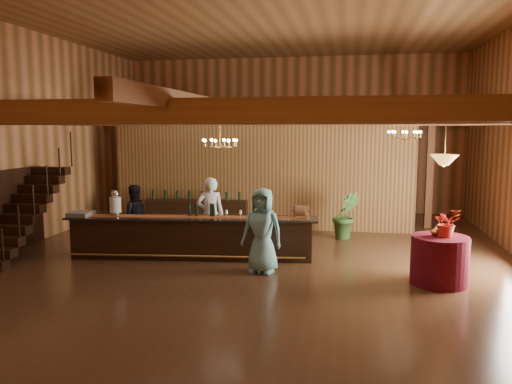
% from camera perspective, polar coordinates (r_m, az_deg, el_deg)
% --- Properties ---
extents(floor, '(14.00, 14.00, 0.00)m').
position_cam_1_polar(floor, '(11.68, -0.26, -7.52)').
color(floor, '#462B19').
rests_on(floor, ground).
extents(ceiling, '(14.00, 14.00, 0.00)m').
position_cam_1_polar(ceiling, '(11.57, -0.28, 19.84)').
color(ceiling, '#97663A').
rests_on(ceiling, wall_back).
extents(wall_back, '(12.00, 0.10, 5.50)m').
position_cam_1_polar(wall_back, '(18.22, 3.95, 6.55)').
color(wall_back, '#C57A50').
rests_on(wall_back, floor).
extents(wall_front, '(12.00, 0.10, 5.50)m').
position_cam_1_polar(wall_front, '(4.62, -17.06, 3.93)').
color(wall_front, '#C57A50').
rests_on(wall_front, floor).
extents(wall_left, '(0.10, 14.00, 5.50)m').
position_cam_1_polar(wall_left, '(13.76, -25.74, 5.59)').
color(wall_left, '#C57A50').
rests_on(wall_left, floor).
extents(beam_grid, '(11.90, 13.90, 0.39)m').
position_cam_1_polar(beam_grid, '(11.79, 0.20, 8.52)').
color(beam_grid, '#9C5D33').
rests_on(beam_grid, wall_left).
extents(support_posts, '(9.20, 10.20, 3.20)m').
position_cam_1_polar(support_posts, '(10.89, -0.77, -0.03)').
color(support_posts, '#9C5D33').
rests_on(support_posts, floor).
extents(partition_wall, '(9.00, 0.18, 3.10)m').
position_cam_1_polar(partition_wall, '(14.90, 0.40, 1.77)').
color(partition_wall, olive).
rests_on(partition_wall, floor).
extents(staircase, '(1.00, 2.80, 2.00)m').
position_cam_1_polar(staircase, '(12.99, -25.29, -2.21)').
color(staircase, black).
rests_on(staircase, floor).
extents(backroom_boxes, '(4.10, 0.60, 1.10)m').
position_cam_1_polar(backroom_boxes, '(16.95, 2.30, -1.04)').
color(backroom_boxes, black).
rests_on(backroom_boxes, floor).
extents(tasting_bar, '(5.83, 1.40, 0.97)m').
position_cam_1_polar(tasting_bar, '(11.65, -7.38, -5.15)').
color(tasting_bar, black).
rests_on(tasting_bar, floor).
extents(beverage_dispenser, '(0.26, 0.26, 0.60)m').
position_cam_1_polar(beverage_dispenser, '(12.04, -15.78, -1.28)').
color(beverage_dispenser, silver).
rests_on(beverage_dispenser, tasting_bar).
extents(glass_rack_tray, '(0.50, 0.50, 0.10)m').
position_cam_1_polar(glass_rack_tray, '(12.28, -19.37, -2.38)').
color(glass_rack_tray, gray).
rests_on(glass_rack_tray, tasting_bar).
extents(raffle_drum, '(0.34, 0.24, 0.30)m').
position_cam_1_polar(raffle_drum, '(11.27, 5.15, -2.18)').
color(raffle_drum, '#925E38').
rests_on(raffle_drum, tasting_bar).
extents(bar_bottle_0, '(0.07, 0.07, 0.30)m').
position_cam_1_polar(bar_bottle_0, '(11.65, -7.61, -2.03)').
color(bar_bottle_0, black).
rests_on(bar_bottle_0, tasting_bar).
extents(bar_bottle_1, '(0.07, 0.07, 0.30)m').
position_cam_1_polar(bar_bottle_1, '(11.62, -6.81, -2.04)').
color(bar_bottle_1, black).
rests_on(bar_bottle_1, tasting_bar).
extents(bar_bottle_2, '(0.07, 0.07, 0.30)m').
position_cam_1_polar(bar_bottle_2, '(11.56, -5.12, -2.07)').
color(bar_bottle_2, black).
rests_on(bar_bottle_2, tasting_bar).
extents(bar_bottle_3, '(0.07, 0.07, 0.30)m').
position_cam_1_polar(bar_bottle_3, '(11.55, -4.88, -2.07)').
color(bar_bottle_3, black).
rests_on(bar_bottle_3, tasting_bar).
extents(backbar_shelf, '(3.10, 0.76, 0.86)m').
position_cam_1_polar(backbar_shelf, '(14.97, -6.89, -2.58)').
color(backbar_shelf, black).
rests_on(backbar_shelf, floor).
extents(round_table, '(1.08, 1.08, 0.94)m').
position_cam_1_polar(round_table, '(10.30, 20.23, -7.33)').
color(round_table, maroon).
rests_on(round_table, floor).
extents(chandelier_left, '(0.80, 0.80, 0.69)m').
position_cam_1_polar(chandelier_left, '(11.34, -4.15, 5.64)').
color(chandelier_left, tan).
rests_on(chandelier_left, beam_grid).
extents(chandelier_right, '(0.80, 0.80, 0.51)m').
position_cam_1_polar(chandelier_right, '(13.12, 16.62, 6.36)').
color(chandelier_right, tan).
rests_on(chandelier_right, beam_grid).
extents(pendant_lamp, '(0.52, 0.52, 0.90)m').
position_cam_1_polar(pendant_lamp, '(10.01, 20.72, 3.46)').
color(pendant_lamp, tan).
rests_on(pendant_lamp, beam_grid).
extents(bartender, '(0.77, 0.63, 1.82)m').
position_cam_1_polar(bartender, '(12.14, -5.24, -2.58)').
color(bartender, white).
rests_on(bartender, floor).
extents(staff_second, '(0.97, 0.91, 1.59)m').
position_cam_1_polar(staff_second, '(12.90, -13.81, -2.70)').
color(staff_second, black).
rests_on(staff_second, floor).
extents(guest, '(0.95, 0.71, 1.78)m').
position_cam_1_polar(guest, '(10.35, 0.71, -4.42)').
color(guest, '#6EBAC0').
rests_on(guest, floor).
extents(floor_plant, '(0.80, 0.69, 1.30)m').
position_cam_1_polar(floor_plant, '(13.73, 10.21, -2.61)').
color(floor_plant, '#335F27').
rests_on(floor_plant, floor).
extents(table_flowers, '(0.62, 0.59, 0.55)m').
position_cam_1_polar(table_flowers, '(10.15, 20.97, -3.28)').
color(table_flowers, red).
rests_on(table_flowers, round_table).
extents(table_vase, '(0.19, 0.19, 0.30)m').
position_cam_1_polar(table_vase, '(10.21, 19.84, -3.90)').
color(table_vase, tan).
rests_on(table_vase, round_table).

